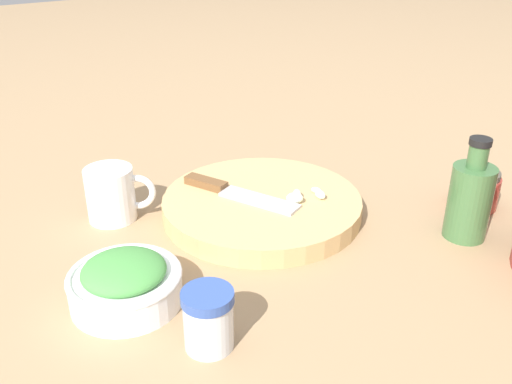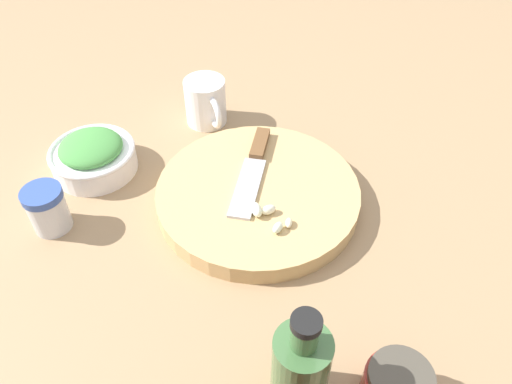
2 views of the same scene
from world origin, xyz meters
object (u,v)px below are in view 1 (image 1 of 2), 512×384
at_px(spice_jar, 208,319).
at_px(honey_jar, 475,189).
at_px(cutting_board, 262,206).
at_px(chef_knife, 233,192).
at_px(garlic_cloves, 303,195).
at_px(coffee_mug, 112,194).
at_px(herb_bowl, 125,282).
at_px(oil_bottle, 470,199).

distance_m(spice_jar, honey_jar, 0.52).
xyz_separation_m(cutting_board, chef_knife, (0.03, -0.03, 0.02)).
distance_m(cutting_board, garlic_cloves, 0.07).
bearing_deg(coffee_mug, garlic_cloves, 147.68).
relative_size(garlic_cloves, herb_bowl, 0.52).
bearing_deg(cutting_board, oil_bottle, 134.57).
height_order(chef_knife, herb_bowl, herb_bowl).
relative_size(cutting_board, oil_bottle, 2.02).
xyz_separation_m(cutting_board, herb_bowl, (0.26, 0.10, 0.01)).
bearing_deg(cutting_board, coffee_mug, -29.80).
height_order(cutting_board, coffee_mug, coffee_mug).
distance_m(herb_bowl, coffee_mug, 0.22).
height_order(chef_knife, garlic_cloves, garlic_cloves).
bearing_deg(coffee_mug, cutting_board, 150.20).
xyz_separation_m(cutting_board, honey_jar, (-0.30, 0.16, 0.02)).
height_order(coffee_mug, honey_jar, coffee_mug).
bearing_deg(garlic_cloves, spice_jar, 34.08).
bearing_deg(coffee_mug, spice_jar, 87.36).
distance_m(cutting_board, oil_bottle, 0.31).
bearing_deg(herb_bowl, cutting_board, -159.71).
xyz_separation_m(spice_jar, oil_bottle, (-0.43, -0.00, 0.02)).
height_order(spice_jar, honey_jar, spice_jar).
xyz_separation_m(chef_knife, coffee_mug, (0.17, -0.08, 0.01)).
relative_size(garlic_cloves, oil_bottle, 0.47).
bearing_deg(honey_jar, oil_bottle, 31.65).
bearing_deg(honey_jar, spice_jar, 6.34).
relative_size(chef_knife, oil_bottle, 1.26).
bearing_deg(honey_jar, coffee_mug, -28.80).
height_order(herb_bowl, coffee_mug, coffee_mug).
bearing_deg(honey_jar, herb_bowl, -6.56).
distance_m(chef_knife, honey_jar, 0.39).
bearing_deg(coffee_mug, chef_knife, 154.22).
relative_size(spice_jar, honey_jar, 0.95).
bearing_deg(chef_knife, spice_jar, 28.88).
relative_size(herb_bowl, coffee_mug, 1.39).
xyz_separation_m(chef_knife, garlic_cloves, (-0.08, 0.08, 0.00)).
distance_m(cutting_board, coffee_mug, 0.23).
distance_m(herb_bowl, oil_bottle, 0.49).
xyz_separation_m(coffee_mug, oil_bottle, (-0.41, 0.33, 0.02)).
distance_m(garlic_cloves, honey_jar, 0.28).
relative_size(chef_knife, herb_bowl, 1.40).
bearing_deg(cutting_board, honey_jar, 151.86).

